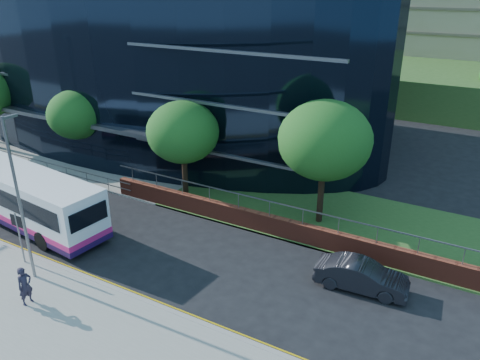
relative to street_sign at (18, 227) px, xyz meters
The scene contains 13 objects.
far_forecourt 16.53m from the street_sign, 129.83° to the left, with size 50.00×8.00×0.10m, color gray.
grass_verge 23.30m from the street_sign, 32.84° to the left, with size 36.00×8.00×0.12m, color #2D511E.
glass_office 24.70m from the street_sign, 110.75° to the left, with size 44.00×23.10×16.00m.
retaining_wall 17.93m from the street_sign, 29.83° to the left, with size 34.00×0.40×2.11m.
guard_railings 15.22m from the street_sign, 145.51° to the left, with size 24.00×0.05×1.10m.
street_sign is the anchor object (origin of this frame).
tree_far_b 13.54m from the street_sign, 124.08° to the left, with size 4.29×4.29×6.05m.
tree_far_c 11.14m from the street_sign, 76.71° to the left, with size 4.62×4.62×6.51m.
tree_far_d 16.61m from the street_sign, 45.22° to the left, with size 5.28×5.28×7.44m.
streetlight_east 2.80m from the street_sign, 21.36° to the right, with size 0.15×0.77×8.00m.
city_bus 4.70m from the street_sign, 139.94° to the left, with size 12.34×3.98×3.28m.
parked_car 16.84m from the street_sign, 22.42° to the left, with size 1.50×4.30×1.42m, color black.
pedestrian 3.81m from the street_sign, 35.45° to the right, with size 0.67×0.44×1.83m, color #272031.
Camera 1 is at (24.02, -13.85, 13.46)m, focal length 35.00 mm.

